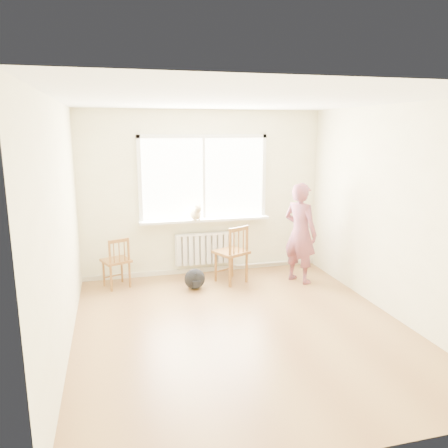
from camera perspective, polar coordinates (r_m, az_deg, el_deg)
floor at (r=5.51m, az=2.37°, el=-13.39°), size 4.50×4.50×0.00m
ceiling at (r=4.98m, az=2.65°, el=15.87°), size 4.50×4.50×0.00m
back_wall at (r=7.23m, az=-2.70°, el=4.00°), size 4.00×0.01×2.70m
window at (r=7.17m, az=-2.69°, el=6.45°), size 2.12×0.05×1.42m
windowsill at (r=7.19m, az=-2.49°, el=0.57°), size 2.15×0.22×0.04m
radiator at (r=7.33m, az=-2.49°, el=-3.16°), size 1.00×0.12×0.55m
heating_pipe at (r=7.80m, az=6.54°, el=-5.02°), size 1.40×0.04×0.04m
baseboard at (r=7.51m, az=-2.58°, el=-5.95°), size 4.00×0.03×0.08m
chair_left at (r=6.87m, az=-13.78°, el=-4.91°), size 0.50×0.49×0.79m
chair_right at (r=6.87m, az=1.22°, el=-3.96°), size 0.60×0.59×0.93m
person at (r=6.95m, az=9.92°, el=-1.16°), size 0.62×0.69×1.59m
cat at (r=7.05m, az=-3.73°, el=1.42°), size 0.23×0.42×0.28m
backpack at (r=6.71m, az=-3.85°, el=-7.17°), size 0.32×0.24×0.32m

